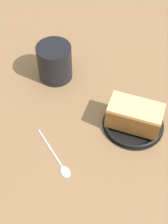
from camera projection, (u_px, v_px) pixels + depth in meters
ground_plane at (102, 120)px, 73.39cm from camera, size 143.33×143.33×3.45cm
small_plate at (133, 123)px, 69.92cm from camera, size 13.84×13.84×1.39cm
cake_slice at (135, 116)px, 67.51cm from camera, size 12.44×13.07×5.74cm
tea_mug at (55, 62)px, 76.40cm from camera, size 10.41×8.45×9.23cm
teaspoon at (59, 162)px, 64.20cm from camera, size 2.05×13.45×0.80cm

